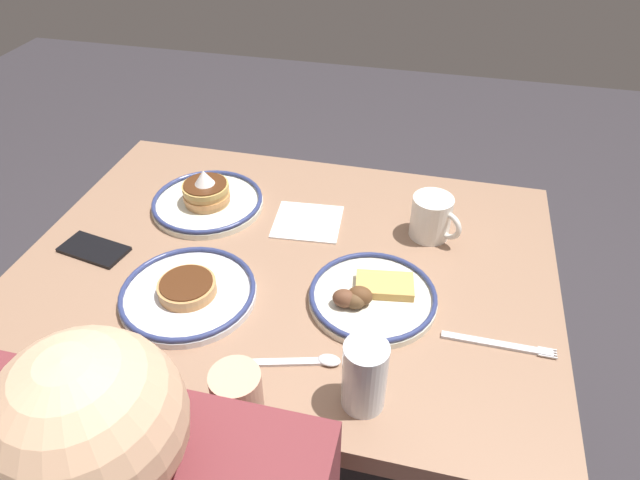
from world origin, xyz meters
The scene contains 11 objects.
ground_plane centered at (0.00, 0.00, 0.00)m, with size 6.00×6.00×0.00m, color #332F34.
dining_table centered at (0.00, 0.00, 0.65)m, with size 1.10×0.80×0.74m.
plate_near_main centered at (0.24, -0.14, 0.76)m, with size 0.26×0.26×0.10m.
plate_center_pancakes centered at (-0.19, 0.08, 0.75)m, with size 0.25×0.25×0.05m.
plate_far_companion centered at (0.15, 0.15, 0.75)m, with size 0.26×0.26×0.04m.
coffee_mug centered at (-0.28, -0.15, 0.79)m, with size 0.11×0.09×0.10m.
drinking_glass centered at (-0.21, 0.31, 0.80)m, with size 0.07×0.07×0.13m.
cell_phone centered at (0.41, 0.07, 0.74)m, with size 0.14×0.07×0.01m, color black.
paper_napkin centered at (-0.01, -0.14, 0.74)m, with size 0.15×0.14×0.00m, color white.
fork_near centered at (-0.43, 0.14, 0.74)m, with size 0.20×0.02×0.01m.
tea_spoon centered at (-0.09, 0.26, 0.74)m, with size 0.20×0.07×0.01m.
Camera 1 is at (-0.27, 0.84, 1.49)m, focal length 31.00 mm.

